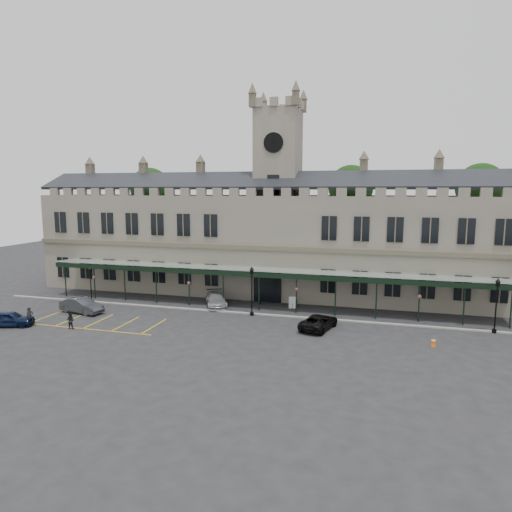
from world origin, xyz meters
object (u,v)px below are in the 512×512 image
(traffic_cone, at_px, (433,342))
(car_left_a, at_px, (10,319))
(person_a, at_px, (30,317))
(sign_board, at_px, (292,303))
(car_taxi, at_px, (216,300))
(car_van, at_px, (319,322))
(station_building, at_px, (278,241))
(clock_tower, at_px, (278,186))
(lamp_post_right, at_px, (497,301))
(person_b, at_px, (70,321))
(car_left_b, at_px, (82,305))
(lamp_post_left, at_px, (91,282))
(lamp_post_mid, at_px, (252,287))

(traffic_cone, xyz_separation_m, car_left_a, (-37.69, -4.69, 0.35))
(car_left_a, distance_m, person_a, 1.88)
(sign_board, distance_m, car_taxi, 8.37)
(car_van, bearing_deg, station_building, -47.21)
(clock_tower, xyz_separation_m, lamp_post_right, (22.30, -10.66, -10.16))
(car_van, height_order, person_b, person_b)
(car_left_b, distance_m, person_a, 5.61)
(lamp_post_right, bearing_deg, station_building, 154.63)
(person_b, bearing_deg, sign_board, -153.50)
(lamp_post_right, height_order, car_van, lamp_post_right)
(lamp_post_left, bearing_deg, car_taxi, 10.19)
(sign_board, distance_m, person_b, 22.23)
(station_building, height_order, person_a, station_building)
(sign_board, bearing_deg, lamp_post_right, -22.84)
(lamp_post_left, bearing_deg, person_a, -91.31)
(clock_tower, xyz_separation_m, car_taxi, (-5.00, -8.40, -12.37))
(person_a, bearing_deg, car_van, -50.24)
(car_van, xyz_separation_m, person_b, (-22.04, -6.04, 0.09))
(clock_tower, relative_size, person_b, 16.08)
(lamp_post_mid, bearing_deg, traffic_cone, -16.29)
(station_building, height_order, traffic_cone, station_building)
(lamp_post_right, height_order, sign_board, lamp_post_right)
(car_van, bearing_deg, lamp_post_left, 9.48)
(car_left_a, bearing_deg, clock_tower, -65.49)
(car_left_a, bearing_deg, traffic_cone, -102.80)
(lamp_post_mid, distance_m, person_b, 17.39)
(lamp_post_mid, relative_size, car_van, 1.03)
(lamp_post_right, xyz_separation_m, person_a, (-41.50, -9.39, -2.03))
(lamp_post_right, distance_m, person_a, 42.60)
(traffic_cone, height_order, sign_board, sign_board)
(sign_board, height_order, car_van, car_van)
(clock_tower, xyz_separation_m, car_van, (7.00, -13.66, -12.43))
(clock_tower, height_order, lamp_post_mid, clock_tower)
(traffic_cone, distance_m, person_a, 36.13)
(lamp_post_left, bearing_deg, station_building, 29.69)
(car_left_b, bearing_deg, clock_tower, -39.04)
(clock_tower, relative_size, car_left_a, 5.81)
(car_taxi, distance_m, car_van, 13.10)
(car_taxi, bearing_deg, lamp_post_left, 164.67)
(lamp_post_right, relative_size, person_a, 2.72)
(station_building, height_order, lamp_post_right, station_building)
(car_left_b, height_order, car_taxi, car_left_b)
(traffic_cone, distance_m, car_van, 9.94)
(lamp_post_mid, distance_m, car_taxi, 5.90)
(lamp_post_mid, bearing_deg, person_b, -149.49)
(car_left_a, bearing_deg, car_van, -96.04)
(lamp_post_left, relative_size, car_van, 0.85)
(lamp_post_right, distance_m, person_b, 38.48)
(clock_tower, height_order, car_left_a, clock_tower)
(person_b, bearing_deg, station_building, -135.55)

